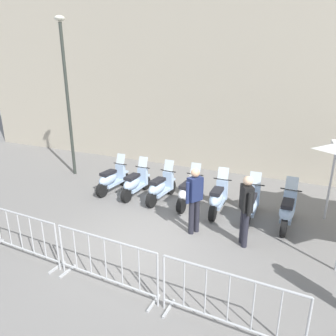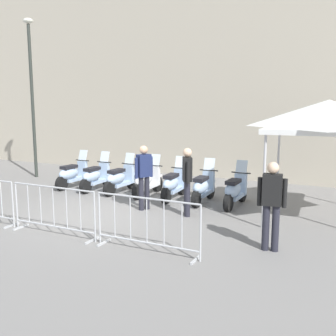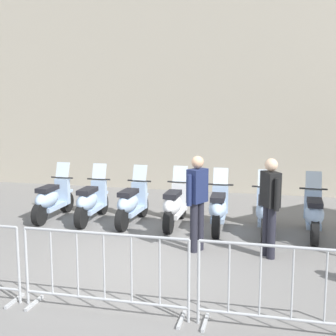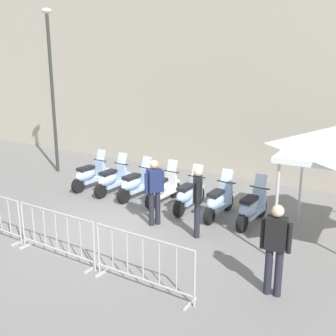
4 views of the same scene
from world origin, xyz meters
name	(u,v)px [view 1 (image 1 of 4)]	position (x,y,z in m)	size (l,w,h in m)	color
ground_plane	(153,241)	(0.00, 0.00, 0.00)	(120.00, 120.00, 0.00)	slate
motorcycle_0	(112,179)	(-2.71, 2.41, 0.45)	(0.56, 1.73, 1.24)	black
motorcycle_1	(135,183)	(-1.76, 2.35, 0.45)	(0.56, 1.72, 1.24)	black
motorcycle_2	(160,188)	(-0.82, 2.31, 0.45)	(0.59, 1.72, 1.24)	black
motorcycle_3	(189,192)	(0.14, 2.31, 0.45)	(0.56, 1.73, 1.24)	black
motorcycle_4	(218,198)	(1.08, 2.17, 0.45)	(0.56, 1.72, 1.24)	black
motorcycle_5	(251,205)	(2.03, 2.09, 0.45)	(0.56, 1.72, 1.24)	black
motorcycle_6	(287,211)	(2.97, 2.03, 0.45)	(0.56, 1.73, 1.24)	black
barrier_segment_0	(20,235)	(-2.41, -1.65, 0.53)	(2.22, 0.56, 1.07)	#B2B5B7
barrier_segment_1	(106,263)	(-0.11, -1.79, 0.53)	(2.22, 0.56, 1.07)	#B2B5B7
barrier_segment_2	(228,304)	(2.19, -1.92, 0.53)	(2.22, 0.56, 1.07)	#B2B5B7
street_lamp	(66,84)	(-5.27, 3.52, 3.59)	(0.36, 0.36, 5.98)	#2D332D
officer_near_row_end	(195,197)	(0.79, 0.81, 0.98)	(0.38, 0.48, 1.73)	#23232D
officer_by_barriers	(246,207)	(2.05, 0.71, 0.98)	(0.35, 0.51, 1.73)	#23232D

